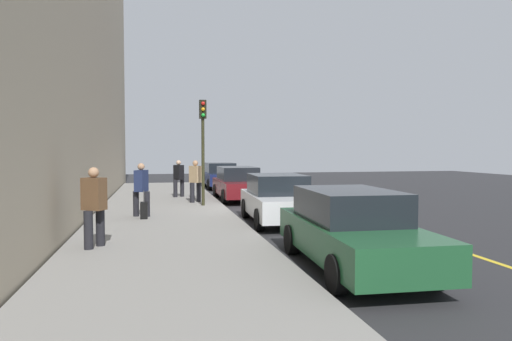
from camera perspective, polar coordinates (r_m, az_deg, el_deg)
ground_plane at (r=16.93m, az=-0.09°, el=-5.19°), size 56.00×56.00×0.00m
sidewalk at (r=16.56m, az=-11.37°, el=-5.15°), size 28.00×4.60×0.15m
lane_stripe_centre at (r=17.87m, az=10.03°, el=-4.81°), size 28.00×0.14×0.01m
parked_car_navy at (r=27.45m, az=-4.44°, el=-0.62°), size 4.31×1.94×1.51m
parked_car_maroon at (r=20.89m, az=-2.24°, el=-1.62°), size 4.74×1.91×1.51m
parked_car_white at (r=14.40m, az=2.75°, el=-3.53°), size 4.22×2.03×1.51m
parked_car_green at (r=9.12m, az=11.80°, el=-7.14°), size 4.73×2.04×1.51m
pedestrian_brown_coat at (r=10.64m, az=-19.48°, el=-4.04°), size 0.52×0.56×1.76m
pedestrian_navy_coat at (r=15.16m, az=-14.07°, el=-2.13°), size 0.54×0.53×1.71m
pedestrian_black_coat at (r=21.12m, az=-9.59°, el=-0.84°), size 0.53×0.50×1.67m
pedestrian_tan_coat at (r=18.89m, az=-7.54°, el=-1.16°), size 0.54×0.52×1.71m
traffic_light_pole at (r=17.68m, az=-6.62°, el=4.54°), size 0.35×0.26×4.04m
rolling_suitcase at (r=14.72m, az=-13.76°, el=-4.83°), size 0.34×0.22×0.87m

